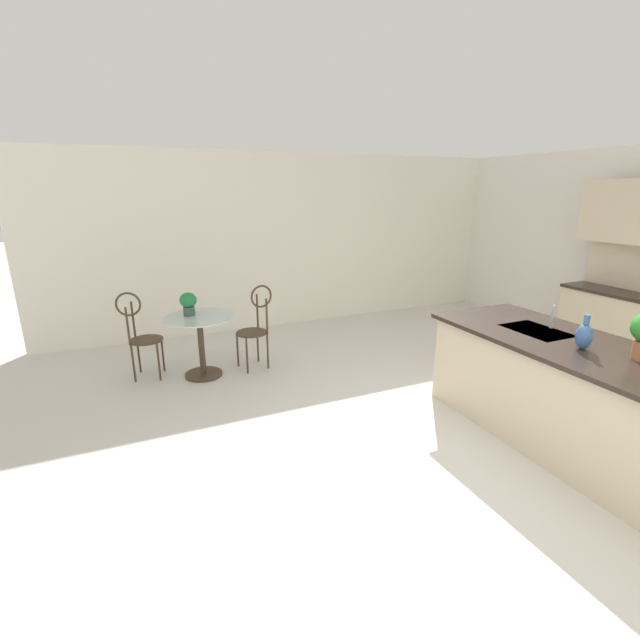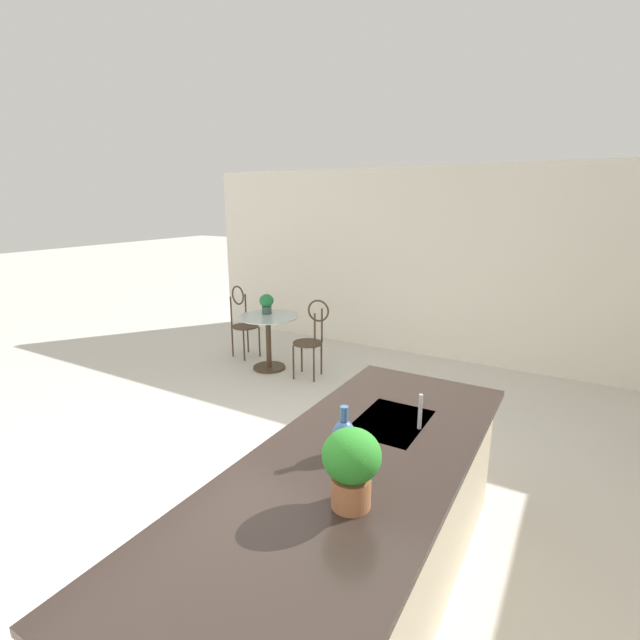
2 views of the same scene
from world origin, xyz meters
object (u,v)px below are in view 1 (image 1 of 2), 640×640
object	(u,v)px
chair_near_window	(140,331)
chair_by_island	(256,323)
potted_plant_on_table	(188,302)
bistro_table	(201,340)
vase_on_counter	(584,336)

from	to	relation	value
chair_near_window	chair_by_island	world-z (taller)	same
chair_near_window	chair_by_island	size ratio (longest dim) A/B	1.00
potted_plant_on_table	bistro_table	bearing A→B (deg)	41.63
bistro_table	vase_on_counter	xyz separation A→B (m)	(2.84, 2.60, 0.58)
chair_by_island	vase_on_counter	world-z (taller)	vase_on_counter
bistro_table	potted_plant_on_table	distance (m)	0.47
chair_near_window	vase_on_counter	world-z (taller)	vase_on_counter
chair_near_window	chair_by_island	xyz separation A→B (m)	(0.24, 1.32, 0.00)
vase_on_counter	potted_plant_on_table	bearing A→B (deg)	-137.52
chair_by_island	vase_on_counter	distance (m)	3.48
potted_plant_on_table	vase_on_counter	world-z (taller)	vase_on_counter
chair_near_window	potted_plant_on_table	size ratio (longest dim) A/B	3.84
potted_plant_on_table	vase_on_counter	size ratio (longest dim) A/B	0.94
chair_near_window	vase_on_counter	size ratio (longest dim) A/B	3.62
chair_by_island	vase_on_counter	xyz separation A→B (m)	(2.86, 1.93, 0.46)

